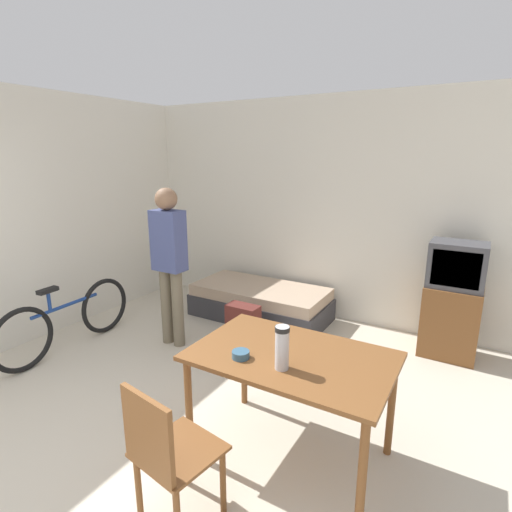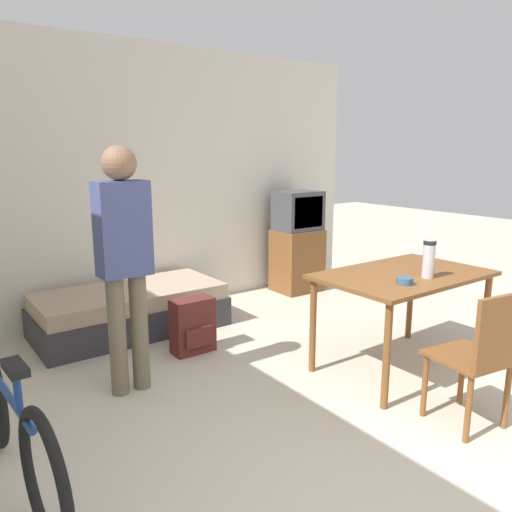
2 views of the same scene
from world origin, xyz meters
name	(u,v)px [view 1 (image 1 of 2)]	position (x,y,z in m)	size (l,w,h in m)	color
wall_back	(305,209)	(0.00, 3.77, 1.35)	(5.47, 0.06, 2.70)	silver
wall_left	(56,215)	(-2.27, 1.87, 1.35)	(0.06, 4.74, 2.70)	silver
daybed	(260,302)	(-0.36, 3.25, 0.20)	(1.71, 0.82, 0.41)	#333338
tv	(452,302)	(1.80, 3.39, 0.58)	(0.53, 0.43, 1.19)	brown
dining_table	(291,366)	(1.01, 1.26, 0.67)	(1.29, 0.82, 0.76)	brown
wooden_chair	(166,451)	(0.68, 0.43, 0.49)	(0.47, 0.47, 0.87)	brown
bicycle	(67,320)	(-1.68, 1.48, 0.33)	(0.13, 1.63, 0.73)	black
person_standing	(169,256)	(-0.82, 2.14, 0.99)	(0.34, 0.23, 1.70)	#6B604C
thermos_flask	(282,346)	(1.04, 1.07, 0.91)	(0.09, 0.09, 0.27)	#B7B7BC
mate_bowl	(241,355)	(0.75, 1.06, 0.78)	(0.11, 0.11, 0.05)	#335670
backpack	(243,326)	(-0.13, 2.47, 0.23)	(0.35, 0.21, 0.46)	#56231E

